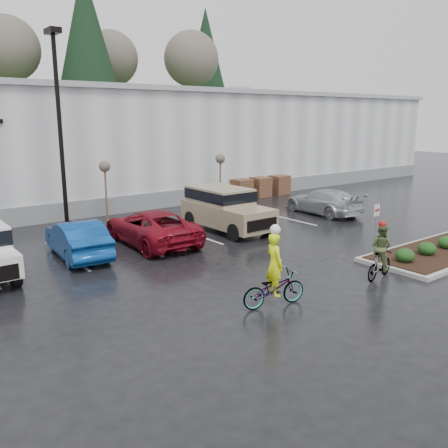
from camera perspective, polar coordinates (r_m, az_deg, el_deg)
ground at (r=16.34m, az=10.32°, el=-6.76°), size 120.00×120.00×0.00m
warehouse at (r=34.29m, az=-18.00°, el=9.24°), size 60.50×15.50×7.20m
lamppost at (r=23.49m, az=-19.28°, el=12.77°), size 0.50×1.00×9.22m
sapling_mid at (r=25.46m, az=-14.15°, el=6.36°), size 0.60×0.60×3.20m
sapling_east at (r=29.24m, az=-0.46°, el=7.53°), size 0.60×0.60×3.20m
pallet_stack_a at (r=31.80m, az=2.07°, el=4.22°), size 1.20×1.20×1.35m
pallet_stack_b at (r=32.90m, az=4.36°, el=4.48°), size 1.20×1.20×1.35m
pallet_stack_c at (r=34.11m, az=6.63°, el=4.73°), size 1.20×1.20×1.35m
curb_island at (r=21.38m, az=25.15°, el=-2.91°), size 8.00×3.00×0.15m
mulch_bed at (r=21.35m, az=25.17°, el=-2.66°), size 7.60×2.60×0.04m
shrub_a at (r=18.74m, az=20.95°, el=-3.54°), size 0.70×0.70×0.52m
shrub_b at (r=20.00m, az=23.23°, el=-2.74°), size 0.70×0.70×0.52m
shrub_c at (r=21.29m, az=25.24°, el=-2.03°), size 0.70×0.70×0.52m
fire_lane_sign at (r=18.97m, az=17.81°, el=-0.02°), size 0.30×0.05×2.20m
car_blue at (r=19.44m, az=-17.23°, el=-1.70°), size 1.95×4.60×1.48m
car_red at (r=20.72m, az=-8.73°, el=-0.35°), size 2.71×5.51×1.51m
suv_tan at (r=22.83m, az=0.38°, el=1.73°), size 2.20×5.10×2.06m
car_far_silver at (r=27.46m, az=11.87°, el=2.67°), size 2.30×5.02×1.42m
cyclist_hivis at (r=13.89m, az=6.03°, el=-6.88°), size 2.12×1.10×2.45m
cyclist_olive at (r=16.93m, az=18.26°, el=-3.82°), size 1.62×0.80×2.03m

